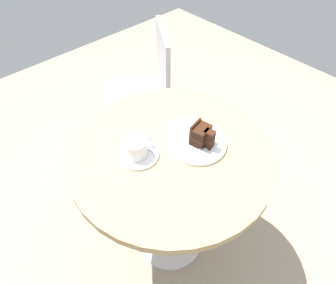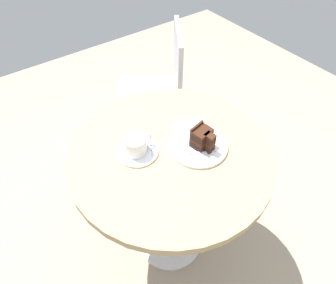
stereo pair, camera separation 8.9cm
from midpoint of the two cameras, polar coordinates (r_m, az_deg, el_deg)
The scene contains 10 objects.
ground_plane at distance 1.78m, azimuth 1.91°, elevation -18.15°, with size 4.40×4.40×0.01m, color gray.
cafe_table at distance 1.24m, azimuth 2.63°, elevation -5.54°, with size 0.79×0.79×0.75m.
saucer at distance 1.13m, azimuth -3.56°, elevation -1.88°, with size 0.16×0.16×0.01m.
coffee_cup at distance 1.10m, azimuth -3.82°, elevation -0.59°, with size 0.11×0.08×0.07m.
teaspoon at distance 1.13m, azimuth -1.18°, elevation -1.38°, with size 0.02×0.10×0.00m.
cake_plate at distance 1.16m, azimuth 7.89°, elevation -0.71°, with size 0.23×0.23×0.01m.
cake_slice at distance 1.12m, azimuth 8.83°, elevation 0.62°, with size 0.08×0.09×0.09m.
fork at distance 1.12m, azimuth 6.65°, elevation -2.31°, with size 0.14×0.08×0.00m.
napkin at distance 1.22m, azimuth 6.46°, elevation 2.07°, with size 0.18×0.17×0.00m.
cafe_chair at distance 1.83m, azimuth 0.27°, elevation 10.63°, with size 0.53×0.53×0.87m.
Camera 2 is at (-0.46, -0.61, 1.60)m, focal length 32.00 mm.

